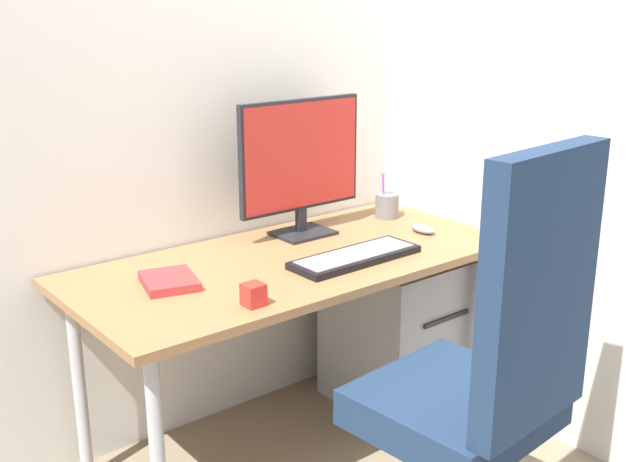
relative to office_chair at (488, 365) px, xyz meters
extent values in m
plane|color=gray|center=(-0.06, 0.78, -0.60)|extent=(8.00, 8.00, 0.00)
cube|color=silver|center=(-0.06, 1.16, 0.80)|extent=(3.02, 0.04, 2.80)
cube|color=silver|center=(0.72, 0.56, 0.80)|extent=(0.04, 2.22, 2.80)
cube|color=#996B42|center=(-0.06, 0.78, 0.10)|extent=(1.50, 0.70, 0.03)
cylinder|color=#B2B5BA|center=(-0.73, 0.51, -0.26)|extent=(0.04, 0.04, 0.68)
cylinder|color=#B2B5BA|center=(0.61, 0.51, -0.26)|extent=(0.04, 0.04, 0.68)
cylinder|color=#B2B5BA|center=(-0.73, 1.05, -0.26)|extent=(0.04, 0.04, 0.68)
cylinder|color=#B2B5BA|center=(0.61, 1.05, -0.26)|extent=(0.04, 0.04, 0.68)
cube|color=navy|center=(-0.01, 0.11, -0.17)|extent=(0.53, 0.51, 0.11)
cube|color=navy|center=(0.01, -0.13, 0.25)|extent=(0.45, 0.11, 0.72)
cube|color=#9EA0A5|center=(0.47, 0.80, -0.30)|extent=(0.46, 0.46, 0.60)
cube|color=#262628|center=(0.47, 0.56, -0.18)|extent=(0.23, 0.01, 0.02)
cube|color=black|center=(0.12, 0.97, 0.12)|extent=(0.21, 0.17, 0.01)
cube|color=black|center=(0.12, 0.98, 0.17)|extent=(0.04, 0.02, 0.10)
cube|color=black|center=(0.12, 0.98, 0.41)|extent=(0.52, 0.02, 0.40)
cube|color=#B2261E|center=(0.12, 0.97, 0.41)|extent=(0.49, 0.01, 0.38)
cube|color=black|center=(0.08, 0.63, 0.12)|extent=(0.47, 0.17, 0.02)
cube|color=gray|center=(0.08, 0.63, 0.13)|extent=(0.43, 0.13, 0.00)
ellipsoid|color=gray|center=(0.48, 0.71, 0.13)|extent=(0.06, 0.11, 0.03)
cylinder|color=slate|center=(0.52, 0.94, 0.16)|extent=(0.09, 0.09, 0.10)
cylinder|color=#B2B5BA|center=(0.51, 0.94, 0.23)|extent=(0.03, 0.01, 0.14)
cylinder|color=#B2B5BA|center=(0.53, 0.94, 0.23)|extent=(0.03, 0.01, 0.14)
torus|color=black|center=(0.52, 0.94, 0.17)|extent=(0.03, 0.03, 0.01)
cylinder|color=purple|center=(0.52, 0.96, 0.21)|extent=(0.01, 0.02, 0.15)
cube|color=#B23333|center=(-0.51, 0.81, 0.12)|extent=(0.20, 0.22, 0.03)
cube|color=red|center=(-0.40, 0.52, 0.14)|extent=(0.06, 0.06, 0.07)
camera|label=1|loc=(-1.52, -1.16, 0.94)|focal=42.93mm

